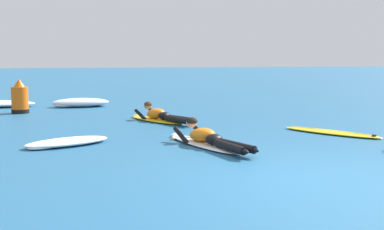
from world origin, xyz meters
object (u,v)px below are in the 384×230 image
Objects in this scene: surfer_near at (207,139)px; surfer_far at (160,116)px; channel_marker_buoy at (20,100)px; drifting_surfboard at (332,132)px.

surfer_near is 1.09× the size of surfer_far.
surfer_near is at bearing -57.48° from channel_marker_buoy.
surfer_far is 2.41× the size of channel_marker_buoy.
surfer_far is (-0.32, 3.62, -0.00)m from surfer_near.
surfer_far is 4.37m from drifting_surfboard.
surfer_near is 7.60m from channel_marker_buoy.
surfer_far reaches higher than drifting_surfboard.
channel_marker_buoy is (-4.08, 6.40, 0.27)m from surfer_near.
drifting_surfboard is at bearing -38.15° from channel_marker_buoy.
channel_marker_buoy is at bearing 141.85° from drifting_surfboard.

